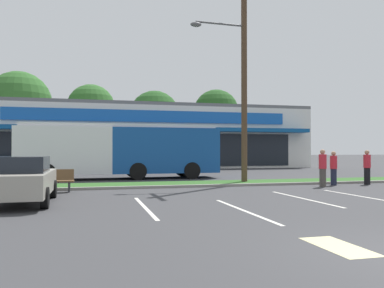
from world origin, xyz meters
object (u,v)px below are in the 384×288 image
object	(u,v)px
bus_stop_bench	(53,180)
pedestrian_near_bench	(323,168)
utility_pole	(242,67)
car_1	(22,180)
pedestrian_mid	(334,168)
pedestrian_by_pole	(367,167)
city_bus	(121,149)

from	to	relation	value
bus_stop_bench	pedestrian_near_bench	size ratio (longest dim) A/B	0.91
utility_pole	car_1	world-z (taller)	utility_pole
utility_pole	pedestrian_mid	size ratio (longest dim) A/B	6.75
bus_stop_bench	car_1	distance (m)	3.35
car_1	utility_pole	bearing A→B (deg)	-61.27
bus_stop_bench	pedestrian_mid	xyz separation A→B (m)	(13.00, 0.10, 0.34)
pedestrian_near_bench	pedestrian_by_pole	world-z (taller)	pedestrian_near_bench
pedestrian_by_pole	city_bus	bearing A→B (deg)	-114.62
pedestrian_near_bench	pedestrian_by_pole	bearing A→B (deg)	-53.47
pedestrian_by_pole	pedestrian_mid	world-z (taller)	pedestrian_by_pole
car_1	pedestrian_mid	size ratio (longest dim) A/B	2.69
utility_pole	pedestrian_mid	distance (m)	6.82
city_bus	bus_stop_bench	world-z (taller)	city_bus
pedestrian_near_bench	pedestrian_mid	bearing A→B (deg)	-33.13
bus_stop_bench	city_bus	bearing A→B (deg)	-114.33
utility_pole	bus_stop_bench	world-z (taller)	utility_pole
pedestrian_near_bench	pedestrian_by_pole	xyz separation A→B (m)	(2.89, 0.59, -0.02)
bus_stop_bench	pedestrian_by_pole	world-z (taller)	pedestrian_by_pole
pedestrian_mid	pedestrian_by_pole	bearing A→B (deg)	-74.33
pedestrian_near_bench	bus_stop_bench	bearing A→B (deg)	112.51
car_1	pedestrian_by_pole	distance (m)	15.95
car_1	bus_stop_bench	bearing A→B (deg)	-12.20
pedestrian_near_bench	pedestrian_by_pole	size ratio (longest dim) A/B	1.02
city_bus	car_1	world-z (taller)	city_bus
car_1	pedestrian_near_bench	size ratio (longest dim) A/B	2.56
bus_stop_bench	utility_pole	bearing A→B (deg)	-167.19
city_bus	pedestrian_near_bench	distance (m)	11.68
city_bus	car_1	bearing A→B (deg)	68.50
city_bus	pedestrian_by_pole	size ratio (longest dim) A/B	6.81
city_bus	bus_stop_bench	distance (m)	7.94
car_1	pedestrian_by_pole	xyz separation A→B (m)	(15.59, 3.34, 0.09)
utility_pole	bus_stop_bench	distance (m)	10.72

